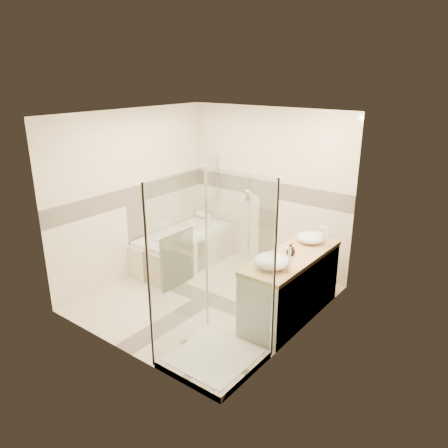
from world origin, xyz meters
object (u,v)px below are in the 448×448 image
Objects in this scene: bathtub at (184,247)px; vessel_sink_near at (310,237)px; vessel_sink_far at (272,261)px; vanity at (291,286)px; shower_enclosure at (209,315)px; amenity_bottle_a at (291,250)px; amenity_bottle_b at (291,250)px.

vessel_sink_near is (2.13, 0.16, 0.61)m from bathtub.
vessel_sink_near is at bearing 90.00° from vessel_sink_far.
vessel_sink_far is (2.13, -0.81, 0.63)m from bathtub.
vessel_sink_near is at bearing 92.25° from vanity.
amenity_bottle_a is at bearing 77.72° from shower_enclosure.
bathtub is at bearing 159.12° from vessel_sink_far.
vanity is 4.54× the size of vessel_sink_near.
shower_enclosure reaches higher than vanity.
amenity_bottle_b reaches higher than vessel_sink_near.
amenity_bottle_a is (0.27, 1.25, 0.42)m from shower_enclosure.
amenity_bottle_a reaches higher than bathtub.
shower_enclosure is (-0.29, -1.27, 0.08)m from vanity.
vessel_sink_far is (-0.02, -0.46, 0.51)m from vanity.
amenity_bottle_b is at bearing 90.00° from vessel_sink_far.
vessel_sink_far is (0.00, -0.97, 0.01)m from vessel_sink_near.
amenity_bottle_a is 0.00m from amenity_bottle_b.
amenity_bottle_a is at bearing 90.00° from vessel_sink_far.
shower_enclosure is 1.85m from vessel_sink_near.
vanity is 0.50m from amenity_bottle_b.
vessel_sink_far is at bearing -20.88° from bathtub.
vanity is (2.15, -0.35, 0.12)m from bathtub.
shower_enclosure is 1.35m from amenity_bottle_a.
amenity_bottle_a is (-0.02, -0.02, 0.50)m from vanity.
amenity_bottle_a is (0.00, 0.44, -0.01)m from vessel_sink_far.
shower_enclosure reaches higher than vessel_sink_far.
amenity_bottle_b reaches higher than vanity.
vessel_sink_near reaches higher than vanity.
amenity_bottle_a is at bearing 90.00° from amenity_bottle_b.
shower_enclosure is 14.07× the size of amenity_bottle_b.
amenity_bottle_b is (-0.02, -0.02, 0.50)m from vanity.
amenity_bottle_a reaches higher than vanity.
shower_enclosure is at bearing -41.10° from bathtub.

